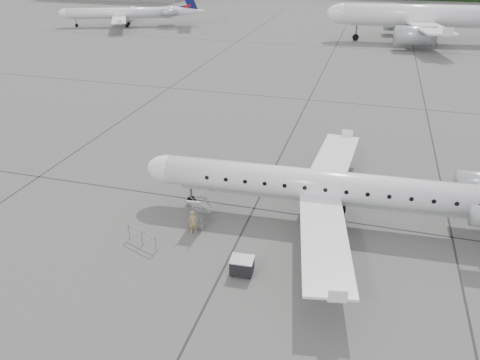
% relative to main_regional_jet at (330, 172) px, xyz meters
% --- Properties ---
extents(ground, '(320.00, 320.00, 0.00)m').
position_rel_main_regional_jet_xyz_m(ground, '(-1.54, -5.45, -3.34)').
color(ground, '#61605E').
rests_on(ground, ground).
extents(main_regional_jet, '(27.10, 20.22, 6.69)m').
position_rel_main_regional_jet_xyz_m(main_regional_jet, '(0.00, 0.00, 0.00)').
color(main_regional_jet, white).
rests_on(main_regional_jet, ground).
extents(airstair, '(0.97, 2.15, 2.10)m').
position_rel_main_regional_jet_xyz_m(airstair, '(-7.45, -2.46, -2.30)').
color(airstair, white).
rests_on(airstair, ground).
extents(passenger, '(0.65, 0.55, 1.52)m').
position_rel_main_regional_jet_xyz_m(passenger, '(-7.38, -3.66, -2.58)').
color(passenger, '#9A8354').
rests_on(passenger, ground).
extents(safety_railing, '(2.09, 0.83, 1.00)m').
position_rel_main_regional_jet_xyz_m(safety_railing, '(-9.77, -5.65, -2.84)').
color(safety_railing, gray).
rests_on(safety_railing, ground).
extents(baggage_cart, '(1.22, 1.02, 1.01)m').
position_rel_main_regional_jet_xyz_m(baggage_cart, '(-3.58, -6.55, -2.84)').
color(baggage_cart, black).
rests_on(baggage_cart, ground).
extents(bg_narrowbody, '(36.27, 28.13, 12.04)m').
position_rel_main_regional_jet_xyz_m(bg_narrowbody, '(8.58, 60.49, 2.67)').
color(bg_narrowbody, white).
rests_on(bg_narrowbody, ground).
extents(bg_regional_left, '(32.04, 27.73, 7.05)m').
position_rel_main_regional_jet_xyz_m(bg_regional_left, '(-47.31, 61.13, 0.18)').
color(bg_regional_left, white).
rests_on(bg_regional_left, ground).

